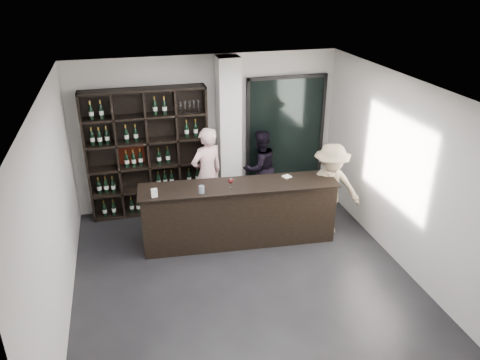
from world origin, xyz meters
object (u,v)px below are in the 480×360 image
object	(u,v)px
tasting_counter	(239,213)
taster_pink	(207,174)
taster_black	(260,168)
wine_shelf	(148,153)
customer	(330,189)

from	to	relation	value
tasting_counter	taster_pink	world-z (taller)	taster_pink
taster_pink	taster_black	distance (m)	1.15
wine_shelf	customer	distance (m)	3.34
taster_black	tasting_counter	bearing A→B (deg)	43.14
tasting_counter	taster_pink	bearing A→B (deg)	113.86
tasting_counter	customer	size ratio (longest dim) A/B	1.98
taster_black	customer	distance (m)	1.60
wine_shelf	customer	size ratio (longest dim) A/B	1.46
wine_shelf	taster_pink	size ratio (longest dim) A/B	1.36
taster_pink	wine_shelf	bearing A→B (deg)	-48.13
wine_shelf	taster_pink	distance (m)	1.15
taster_pink	taster_black	xyz separation A→B (m)	(1.10, 0.31, -0.13)
taster_pink	customer	size ratio (longest dim) A/B	1.07
tasting_counter	customer	distance (m)	1.63
wine_shelf	taster_pink	bearing A→B (deg)	-25.41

